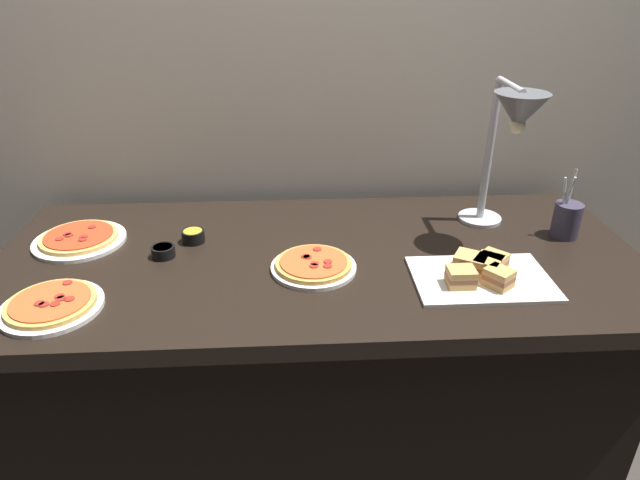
{
  "coord_description": "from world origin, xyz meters",
  "views": [
    {
      "loc": [
        -0.08,
        -1.43,
        1.55
      ],
      "look_at": [
        0.0,
        0.0,
        0.81
      ],
      "focal_mm": 31.19,
      "sensor_mm": 36.0,
      "label": 1
    }
  ],
  "objects_px": {
    "utensil_holder": "(566,219)",
    "sauce_cup_far": "(193,236)",
    "pizza_plate_front": "(314,265)",
    "pizza_plate_center": "(79,239)",
    "heat_lamp": "(513,125)",
    "sauce_cup_near": "(163,251)",
    "sandwich_platter": "(481,273)",
    "pizza_plate_raised_stand": "(51,305)"
  },
  "relations": [
    {
      "from": "pizza_plate_center",
      "to": "sandwich_platter",
      "type": "xyz_separation_m",
      "value": [
        1.16,
        -0.29,
        0.01
      ]
    },
    {
      "from": "pizza_plate_front",
      "to": "sandwich_platter",
      "type": "xyz_separation_m",
      "value": [
        0.45,
        -0.08,
        0.01
      ]
    },
    {
      "from": "sauce_cup_near",
      "to": "utensil_holder",
      "type": "height_order",
      "value": "utensil_holder"
    },
    {
      "from": "pizza_plate_center",
      "to": "utensil_holder",
      "type": "xyz_separation_m",
      "value": [
        1.5,
        -0.04,
        0.05
      ]
    },
    {
      "from": "pizza_plate_front",
      "to": "pizza_plate_raised_stand",
      "type": "bearing_deg",
      "value": -166.38
    },
    {
      "from": "heat_lamp",
      "to": "pizza_plate_center",
      "type": "xyz_separation_m",
      "value": [
        -1.28,
        0.06,
        -0.35
      ]
    },
    {
      "from": "sandwich_platter",
      "to": "pizza_plate_center",
      "type": "bearing_deg",
      "value": 166.14
    },
    {
      "from": "pizza_plate_center",
      "to": "pizza_plate_raised_stand",
      "type": "relative_size",
      "value": 1.1
    },
    {
      "from": "utensil_holder",
      "to": "pizza_plate_raised_stand",
      "type": "bearing_deg",
      "value": -167.44
    },
    {
      "from": "utensil_holder",
      "to": "sauce_cup_far",
      "type": "bearing_deg",
      "value": 178.67
    },
    {
      "from": "pizza_plate_front",
      "to": "sauce_cup_far",
      "type": "relative_size",
      "value": 3.46
    },
    {
      "from": "heat_lamp",
      "to": "pizza_plate_front",
      "type": "height_order",
      "value": "heat_lamp"
    },
    {
      "from": "heat_lamp",
      "to": "sauce_cup_far",
      "type": "xyz_separation_m",
      "value": [
        -0.93,
        0.04,
        -0.34
      ]
    },
    {
      "from": "pizza_plate_front",
      "to": "pizza_plate_center",
      "type": "relative_size",
      "value": 0.87
    },
    {
      "from": "sauce_cup_far",
      "to": "utensil_holder",
      "type": "relative_size",
      "value": 0.32
    },
    {
      "from": "heat_lamp",
      "to": "utensil_holder",
      "type": "distance_m",
      "value": 0.38
    },
    {
      "from": "sandwich_platter",
      "to": "heat_lamp",
      "type": "bearing_deg",
      "value": 63.0
    },
    {
      "from": "sauce_cup_near",
      "to": "sauce_cup_far",
      "type": "xyz_separation_m",
      "value": [
        0.07,
        0.09,
        0.0
      ]
    },
    {
      "from": "sauce_cup_near",
      "to": "utensil_holder",
      "type": "xyz_separation_m",
      "value": [
        1.23,
        0.06,
        0.04
      ]
    },
    {
      "from": "pizza_plate_raised_stand",
      "to": "sauce_cup_near",
      "type": "relative_size",
      "value": 3.67
    },
    {
      "from": "pizza_plate_raised_stand",
      "to": "utensil_holder",
      "type": "bearing_deg",
      "value": 12.56
    },
    {
      "from": "heat_lamp",
      "to": "utensil_holder",
      "type": "height_order",
      "value": "heat_lamp"
    },
    {
      "from": "sandwich_platter",
      "to": "sauce_cup_far",
      "type": "relative_size",
      "value": 5.32
    },
    {
      "from": "pizza_plate_center",
      "to": "utensil_holder",
      "type": "relative_size",
      "value": 1.26
    },
    {
      "from": "pizza_plate_raised_stand",
      "to": "sauce_cup_far",
      "type": "relative_size",
      "value": 3.59
    },
    {
      "from": "sandwich_platter",
      "to": "sauce_cup_near",
      "type": "relative_size",
      "value": 5.44
    },
    {
      "from": "heat_lamp",
      "to": "sandwich_platter",
      "type": "xyz_separation_m",
      "value": [
        -0.12,
        -0.23,
        -0.34
      ]
    },
    {
      "from": "sandwich_platter",
      "to": "sauce_cup_near",
      "type": "bearing_deg",
      "value": 168.42
    },
    {
      "from": "pizza_plate_raised_stand",
      "to": "heat_lamp",
      "type": "bearing_deg",
      "value": 14.13
    },
    {
      "from": "pizza_plate_front",
      "to": "sauce_cup_near",
      "type": "relative_size",
      "value": 3.54
    },
    {
      "from": "pizza_plate_raised_stand",
      "to": "sauce_cup_far",
      "type": "distance_m",
      "value": 0.46
    },
    {
      "from": "pizza_plate_center",
      "to": "sauce_cup_far",
      "type": "xyz_separation_m",
      "value": [
        0.35,
        -0.01,
        0.01
      ]
    },
    {
      "from": "heat_lamp",
      "to": "pizza_plate_front",
      "type": "xyz_separation_m",
      "value": [
        -0.57,
        -0.15,
        -0.35
      ]
    },
    {
      "from": "pizza_plate_raised_stand",
      "to": "sauce_cup_near",
      "type": "bearing_deg",
      "value": 49.01
    },
    {
      "from": "heat_lamp",
      "to": "utensil_holder",
      "type": "bearing_deg",
      "value": 3.7
    },
    {
      "from": "pizza_plate_front",
      "to": "sandwich_platter",
      "type": "height_order",
      "value": "sandwich_platter"
    },
    {
      "from": "pizza_plate_front",
      "to": "pizza_plate_center",
      "type": "distance_m",
      "value": 0.74
    },
    {
      "from": "sandwich_platter",
      "to": "sauce_cup_far",
      "type": "xyz_separation_m",
      "value": [
        -0.81,
        0.27,
        -0.0
      ]
    },
    {
      "from": "heat_lamp",
      "to": "sauce_cup_near",
      "type": "height_order",
      "value": "heat_lamp"
    },
    {
      "from": "utensil_holder",
      "to": "heat_lamp",
      "type": "bearing_deg",
      "value": -176.3
    },
    {
      "from": "pizza_plate_front",
      "to": "sauce_cup_near",
      "type": "xyz_separation_m",
      "value": [
        -0.44,
        0.1,
        0.01
      ]
    },
    {
      "from": "sauce_cup_near",
      "to": "pizza_plate_raised_stand",
      "type": "bearing_deg",
      "value": -130.99
    }
  ]
}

